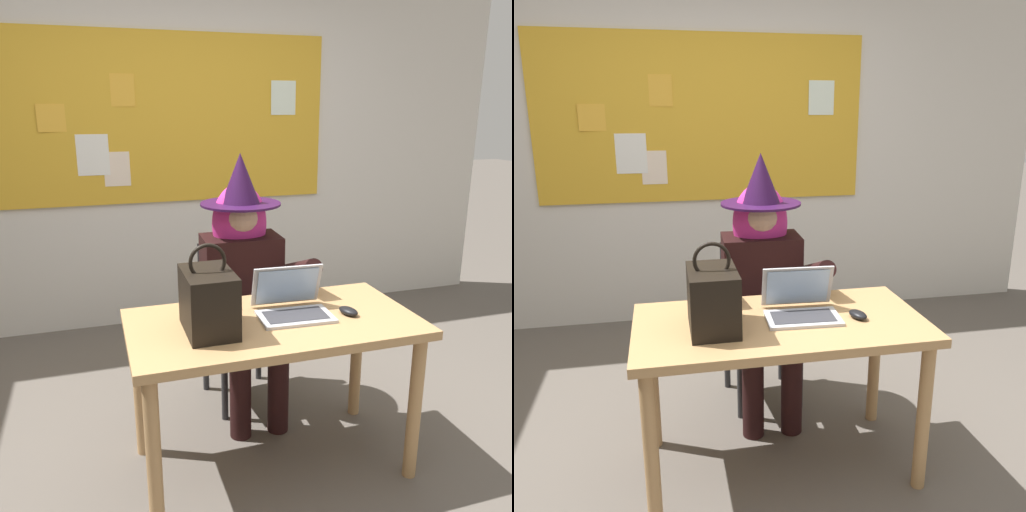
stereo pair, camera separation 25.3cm
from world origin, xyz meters
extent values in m
plane|color=#5B544C|center=(0.00, 0.00, 0.00)|extent=(24.00, 24.00, 0.00)
cube|color=silver|center=(0.00, 1.98, 1.45)|extent=(5.46, 0.10, 2.90)
cube|color=gold|center=(0.00, 1.92, 1.55)|extent=(2.40, 0.02, 1.20)
cube|color=gold|center=(-0.30, 1.91, 1.75)|extent=(0.16, 0.01, 0.22)
cube|color=white|center=(-0.53, 1.91, 1.31)|extent=(0.22, 0.01, 0.29)
cube|color=white|center=(0.90, 1.91, 1.70)|extent=(0.20, 0.01, 0.25)
cube|color=#F4E0C6|center=(-0.37, 1.91, 1.21)|extent=(0.18, 0.01, 0.24)
cube|color=gold|center=(-0.77, 1.91, 1.56)|extent=(0.22, 0.02, 0.19)
cube|color=tan|center=(0.15, 0.00, 0.72)|extent=(1.27, 0.66, 0.04)
cylinder|color=tan|center=(-0.42, -0.27, 0.35)|extent=(0.06, 0.06, 0.70)
cylinder|color=tan|center=(0.73, -0.27, 0.35)|extent=(0.06, 0.06, 0.70)
cylinder|color=tan|center=(-0.42, 0.27, 0.35)|extent=(0.06, 0.06, 0.70)
cylinder|color=tan|center=(0.73, 0.27, 0.35)|extent=(0.06, 0.06, 0.70)
cube|color=black|center=(0.18, 0.61, 0.43)|extent=(0.46, 0.46, 0.04)
cube|color=black|center=(0.17, 0.80, 0.67)|extent=(0.38, 0.07, 0.45)
cylinder|color=#262628|center=(0.37, 0.46, 0.20)|extent=(0.04, 0.04, 0.41)
cylinder|color=#262628|center=(0.03, 0.43, 0.20)|extent=(0.04, 0.04, 0.41)
cylinder|color=#262628|center=(0.34, 0.80, 0.20)|extent=(0.04, 0.04, 0.41)
cylinder|color=#262628|center=(0.00, 0.77, 0.20)|extent=(0.04, 0.04, 0.41)
cylinder|color=black|center=(0.27, 0.25, 0.22)|extent=(0.11, 0.11, 0.45)
cylinder|color=black|center=(0.07, 0.26, 0.22)|extent=(0.11, 0.11, 0.45)
cylinder|color=black|center=(0.28, 0.42, 0.48)|extent=(0.17, 0.43, 0.15)
cylinder|color=black|center=(0.08, 0.43, 0.48)|extent=(0.17, 0.43, 0.15)
cube|color=black|center=(0.18, 0.63, 0.71)|extent=(0.43, 0.28, 0.52)
cylinder|color=black|center=(0.43, 0.39, 0.82)|extent=(0.11, 0.47, 0.24)
cylinder|color=black|center=(-0.07, 0.41, 0.82)|extent=(0.11, 0.47, 0.24)
sphere|color=#D1A889|center=(0.18, 0.63, 1.07)|extent=(0.20, 0.20, 0.20)
ellipsoid|color=#D82D8C|center=(0.19, 0.66, 1.03)|extent=(0.31, 0.23, 0.44)
cylinder|color=#2D0F38|center=(0.18, 0.63, 1.14)|extent=(0.43, 0.43, 0.01)
cone|color=#2D0F38|center=(0.18, 0.63, 1.28)|extent=(0.21, 0.21, 0.27)
cube|color=#B7B7BC|center=(0.25, -0.01, 0.74)|extent=(0.34, 0.22, 0.01)
cube|color=#333338|center=(0.25, -0.01, 0.75)|extent=(0.28, 0.16, 0.00)
cube|color=#B7B7BC|center=(0.26, 0.12, 0.85)|extent=(0.33, 0.09, 0.20)
cube|color=#99B7E0|center=(0.26, 0.11, 0.85)|extent=(0.29, 0.07, 0.17)
ellipsoid|color=black|center=(0.49, -0.05, 0.75)|extent=(0.09, 0.12, 0.03)
cube|color=black|center=(-0.14, -0.03, 0.87)|extent=(0.20, 0.30, 0.26)
torus|color=black|center=(-0.14, -0.03, 1.04)|extent=(0.16, 0.02, 0.16)
camera|label=1|loc=(-0.57, -2.02, 1.64)|focal=36.91mm
camera|label=2|loc=(-0.32, -2.08, 1.64)|focal=36.91mm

